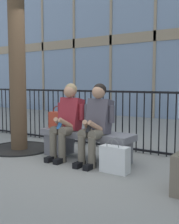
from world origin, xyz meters
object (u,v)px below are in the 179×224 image
at_px(handbag_on_bench, 58,120).
at_px(shopping_bag, 115,159).
at_px(seated_person_companion, 96,121).
at_px(stone_bench, 86,142).
at_px(seated_person_with_phone, 67,118).

bearing_deg(handbag_on_bench, shopping_bag, -15.19).
xyz_separation_m(seated_person_companion, shopping_bag, (0.46, -0.24, -0.46)).
distance_m(seated_person_companion, shopping_bag, 0.69).
relative_size(stone_bench, seated_person_companion, 1.32).
bearing_deg(seated_person_with_phone, seated_person_companion, 0.00).
bearing_deg(seated_person_companion, seated_person_with_phone, 180.00).
xyz_separation_m(stone_bench, seated_person_companion, (0.27, -0.13, 0.38)).
distance_m(stone_bench, handbag_on_bench, 0.66).
bearing_deg(stone_bench, seated_person_companion, -25.12).
relative_size(stone_bench, shopping_bag, 3.35).
distance_m(stone_bench, seated_person_companion, 0.49).
bearing_deg(shopping_bag, handbag_on_bench, 164.81).
height_order(seated_person_companion, handbag_on_bench, seated_person_companion).
relative_size(handbag_on_bench, shopping_bag, 0.80).
relative_size(seated_person_companion, shopping_bag, 2.54).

